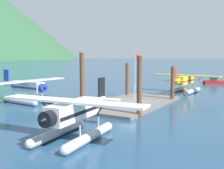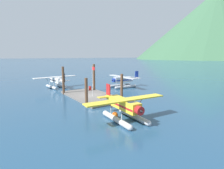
% 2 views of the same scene
% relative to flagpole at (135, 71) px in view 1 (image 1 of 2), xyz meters
% --- Properties ---
extents(ground_plane, '(1200.00, 1200.00, 0.00)m').
position_rel_flagpole_xyz_m(ground_plane, '(-0.85, 0.18, -3.80)').
color(ground_plane, navy).
extents(dock_platform, '(14.19, 7.21, 0.30)m').
position_rel_flagpole_xyz_m(dock_platform, '(-0.85, 0.18, -3.65)').
color(dock_platform, '#66605B').
rests_on(dock_platform, ground).
extents(piling_near_left, '(0.47, 0.47, 5.57)m').
position_rel_flagpole_xyz_m(piling_near_left, '(-6.15, -3.40, -1.02)').
color(piling_near_left, brown).
rests_on(piling_near_left, ground).
extents(piling_near_right, '(0.47, 0.47, 4.31)m').
position_rel_flagpole_xyz_m(piling_near_right, '(3.88, -3.19, -1.65)').
color(piling_near_right, brown).
rests_on(piling_near_right, ground).
extents(piling_far_left, '(0.50, 0.50, 5.92)m').
position_rel_flagpole_xyz_m(piling_far_left, '(-5.78, 3.35, -0.85)').
color(piling_far_left, brown).
rests_on(piling_far_left, ground).
extents(piling_far_right, '(0.47, 0.47, 4.59)m').
position_rel_flagpole_xyz_m(piling_far_right, '(4.33, 3.34, -1.51)').
color(piling_far_right, brown).
rests_on(piling_far_right, ground).
extents(flagpole, '(0.95, 0.10, 5.59)m').
position_rel_flagpole_xyz_m(flagpole, '(0.00, 0.00, 0.00)').
color(flagpole, silver).
rests_on(flagpole, dock_platform).
extents(fuel_drum, '(0.62, 0.62, 0.88)m').
position_rel_flagpole_xyz_m(fuel_drum, '(-5.58, 2.23, -3.06)').
color(fuel_drum, '#AD1E19').
rests_on(fuel_drum, dock_platform).
extents(mooring_buoy, '(0.76, 0.76, 0.76)m').
position_rel_flagpole_xyz_m(mooring_buoy, '(11.16, -2.83, -3.42)').
color(mooring_buoy, orange).
rests_on(mooring_buoy, ground).
extents(seaplane_yellow_stbd_aft, '(7.97, 10.47, 3.84)m').
position_rel_flagpole_xyz_m(seaplane_yellow_stbd_aft, '(12.53, -2.30, -2.23)').
color(seaplane_yellow_stbd_aft, '#B7BABF').
rests_on(seaplane_yellow_stbd_aft, ground).
extents(seaplane_silver_bow_left, '(10.47, 7.97, 3.84)m').
position_rel_flagpole_xyz_m(seaplane_silver_bow_left, '(-5.90, 11.43, -2.23)').
color(seaplane_silver_bow_left, '#B7BABF').
rests_on(seaplane_silver_bow_left, ground).
extents(seaplane_white_port_aft, '(7.95, 10.49, 3.84)m').
position_rel_flagpole_xyz_m(seaplane_white_port_aft, '(-14.32, -2.38, -2.23)').
color(seaplane_white_port_aft, '#B7BABF').
rests_on(seaplane_white_port_aft, ground).
extents(boat_red_open_se, '(3.10, 4.56, 1.50)m').
position_rel_flagpole_xyz_m(boat_red_open_se, '(28.04, -3.87, -3.32)').
color(boat_red_open_se, '#B2231E').
rests_on(boat_red_open_se, ground).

